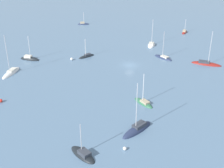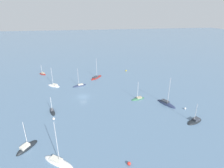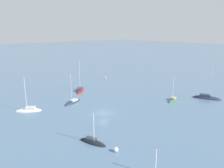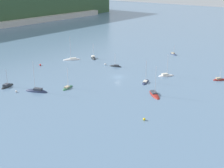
% 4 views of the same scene
% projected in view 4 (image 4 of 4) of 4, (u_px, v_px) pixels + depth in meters
% --- Properties ---
extents(ground_plane, '(600.00, 600.00, 0.00)m').
position_uv_depth(ground_plane, '(118.00, 77.00, 122.94)').
color(ground_plane, slate).
extents(sailboat_0, '(2.78, 4.96, 5.62)m').
position_uv_depth(sailboat_0, '(173.00, 54.00, 157.12)').
color(sailboat_0, '#232D4C').
rests_on(sailboat_0, ground_plane).
extents(sailboat_1, '(6.20, 3.19, 7.91)m').
position_uv_depth(sailboat_1, '(68.00, 88.00, 110.82)').
color(sailboat_1, '#2D6647').
rests_on(sailboat_1, ground_plane).
extents(sailboat_2, '(7.82, 6.57, 11.98)m').
position_uv_depth(sailboat_2, '(72.00, 60.00, 147.55)').
color(sailboat_2, white).
rests_on(sailboat_2, ground_plane).
extents(sailboat_3, '(5.29, 8.34, 11.55)m').
position_uv_depth(sailboat_3, '(37.00, 91.00, 107.66)').
color(sailboat_3, '#232D4C').
rests_on(sailboat_3, ground_plane).
extents(sailboat_4, '(6.61, 5.67, 9.50)m').
position_uv_depth(sailboat_4, '(166.00, 76.00, 124.22)').
color(sailboat_4, silver).
rests_on(sailboat_4, ground_plane).
extents(sailboat_5, '(7.60, 8.04, 10.80)m').
position_uv_depth(sailboat_5, '(154.00, 95.00, 104.70)').
color(sailboat_5, maroon).
rests_on(sailboat_5, ground_plane).
extents(sailboat_6, '(5.29, 6.06, 8.46)m').
position_uv_depth(sailboat_6, '(93.00, 58.00, 149.90)').
color(sailboat_6, black).
rests_on(sailboat_6, ground_plane).
extents(sailboat_7, '(4.71, 4.61, 5.87)m').
position_uv_depth(sailboat_7, '(219.00, 80.00, 119.23)').
color(sailboat_7, maroon).
rests_on(sailboat_7, ground_plane).
extents(sailboat_8, '(3.01, 5.81, 6.46)m').
position_uv_depth(sailboat_8, '(116.00, 66.00, 136.82)').
color(sailboat_8, black).
rests_on(sailboat_8, ground_plane).
extents(sailboat_9, '(6.69, 4.21, 7.08)m').
position_uv_depth(sailboat_9, '(7.00, 86.00, 112.40)').
color(sailboat_9, black).
rests_on(sailboat_9, ground_plane).
extents(sailboat_10, '(6.96, 4.07, 9.00)m').
position_uv_depth(sailboat_10, '(145.00, 82.00, 116.77)').
color(sailboat_10, '#232D4C').
rests_on(sailboat_10, ground_plane).
extents(mooring_buoy_0, '(0.84, 0.84, 0.84)m').
position_uv_depth(mooring_buoy_0, '(105.00, 64.00, 138.94)').
color(mooring_buoy_0, white).
rests_on(mooring_buoy_0, ground_plane).
extents(mooring_buoy_1, '(0.82, 0.82, 0.82)m').
position_uv_depth(mooring_buoy_1, '(40.00, 65.00, 138.02)').
color(mooring_buoy_1, red).
rests_on(mooring_buoy_1, ground_plane).
extents(mooring_buoy_2, '(0.69, 0.69, 0.69)m').
position_uv_depth(mooring_buoy_2, '(16.00, 91.00, 106.89)').
color(mooring_buoy_2, white).
rests_on(mooring_buoy_2, ground_plane).
extents(mooring_buoy_3, '(0.74, 0.74, 0.74)m').
position_uv_depth(mooring_buoy_3, '(144.00, 119.00, 86.34)').
color(mooring_buoy_3, yellow).
rests_on(mooring_buoy_3, ground_plane).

